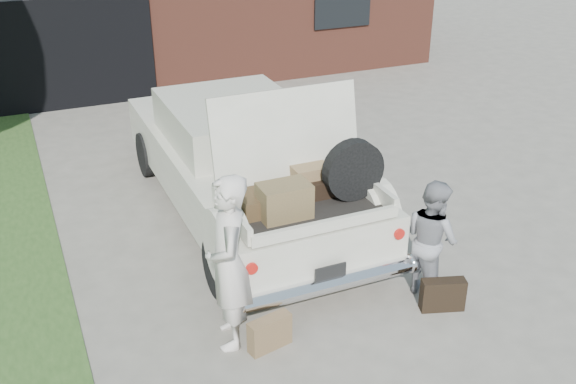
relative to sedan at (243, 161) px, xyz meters
name	(u,v)px	position (x,y,z in m)	size (l,w,h in m)	color
ground	(308,298)	(-0.04, -2.27, -0.81)	(90.00, 90.00, 0.00)	gray
sedan	(243,161)	(0.00, 0.00, 0.00)	(2.19, 5.49, 2.26)	silver
woman_left	(229,263)	(-1.09, -2.62, 0.14)	(0.69, 0.45, 1.89)	silver
woman_right	(432,239)	(1.29, -2.69, -0.09)	(0.70, 0.54, 1.43)	gray
suitcase_left	(270,333)	(-0.77, -2.90, -0.62)	(0.47, 0.15, 0.36)	brown
suitcase_right	(443,295)	(1.25, -3.04, -0.62)	(0.49, 0.16, 0.38)	black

